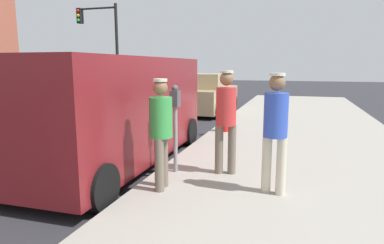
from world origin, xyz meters
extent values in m
plane|color=#2D2D33|center=(0.00, 0.00, 0.00)|extent=(80.00, 80.00, 0.00)
cube|color=#9E998E|center=(3.50, 0.00, 0.07)|extent=(5.00, 32.00, 0.15)
cylinder|color=gray|center=(1.35, 0.08, 0.72)|extent=(0.07, 0.07, 1.15)
cube|color=#4C4C51|center=(1.35, 0.08, 1.44)|extent=(0.14, 0.18, 0.28)
sphere|color=#47474C|center=(1.35, 0.08, 1.61)|extent=(0.12, 0.12, 0.12)
cylinder|color=#726656|center=(1.44, -0.87, 0.55)|extent=(0.14, 0.14, 0.80)
cylinder|color=#726656|center=(1.42, -0.65, 0.55)|extent=(0.14, 0.14, 0.80)
cylinder|color=green|center=(1.43, -0.76, 1.24)|extent=(0.34, 0.34, 0.60)
sphere|color=#8C6647|center=(1.43, -0.76, 1.68)|extent=(0.22, 0.22, 0.22)
cylinder|color=silver|center=(1.43, -0.76, 1.79)|extent=(0.20, 0.20, 0.04)
cylinder|color=#726656|center=(2.31, 0.26, 0.57)|extent=(0.14, 0.14, 0.85)
cylinder|color=#726656|center=(2.09, 0.22, 0.57)|extent=(0.14, 0.14, 0.85)
cylinder|color=red|center=(2.20, 0.24, 1.32)|extent=(0.34, 0.34, 0.64)
sphere|color=#8C6647|center=(2.20, 0.24, 1.78)|extent=(0.23, 0.23, 0.23)
cylinder|color=silver|center=(2.20, 0.24, 1.89)|extent=(0.22, 0.22, 0.04)
cylinder|color=beige|center=(3.16, -0.48, 0.57)|extent=(0.14, 0.14, 0.84)
cylinder|color=beige|center=(2.95, -0.41, 0.57)|extent=(0.14, 0.14, 0.84)
cylinder|color=blue|center=(3.05, -0.45, 1.30)|extent=(0.34, 0.34, 0.63)
sphere|color=#8C6647|center=(3.05, -0.45, 1.76)|extent=(0.23, 0.23, 0.23)
cylinder|color=silver|center=(3.05, -0.45, 1.87)|extent=(0.22, 0.22, 0.04)
cube|color=maroon|center=(-0.15, 0.59, 1.17)|extent=(2.04, 5.21, 1.96)
cube|color=black|center=(-0.17, 3.04, 1.56)|extent=(1.84, 0.09, 0.88)
cylinder|color=black|center=(-1.11, 2.64, 0.34)|extent=(0.22, 0.68, 0.68)
cylinder|color=black|center=(0.79, 2.65, 0.34)|extent=(0.22, 0.68, 0.68)
cylinder|color=black|center=(0.81, -1.45, 0.34)|extent=(0.22, 0.68, 0.68)
cube|color=tan|center=(-0.34, 8.58, 0.61)|extent=(1.91, 4.44, 0.89)
cube|color=tan|center=(-0.34, 8.36, 1.35)|extent=(1.64, 2.01, 0.60)
cylinder|color=black|center=(-1.16, 10.25, 0.30)|extent=(0.23, 0.60, 0.60)
cylinder|color=black|center=(0.56, 10.21, 0.30)|extent=(0.23, 0.60, 0.60)
cylinder|color=black|center=(-1.23, 6.95, 0.30)|extent=(0.23, 0.60, 0.60)
cylinder|color=black|center=(0.49, 6.91, 0.30)|extent=(0.23, 0.60, 0.60)
cylinder|color=black|center=(-5.97, 11.16, 2.60)|extent=(0.16, 0.16, 5.20)
cylinder|color=black|center=(-7.17, 11.16, 5.00)|extent=(2.40, 0.10, 0.10)
cube|color=black|center=(-8.17, 11.16, 4.65)|extent=(0.24, 0.32, 0.80)
sphere|color=red|center=(-8.17, 10.99, 4.90)|extent=(0.17, 0.17, 0.17)
sphere|color=yellow|center=(-8.17, 10.99, 4.65)|extent=(0.17, 0.17, 0.17)
sphere|color=green|center=(-8.17, 10.99, 4.40)|extent=(0.17, 0.17, 0.17)
cylinder|color=red|center=(1.45, 3.94, 0.50)|extent=(0.24, 0.24, 0.70)
sphere|color=red|center=(1.45, 3.94, 0.91)|extent=(0.20, 0.20, 0.20)
camera|label=1|loc=(3.31, -5.31, 2.00)|focal=31.60mm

